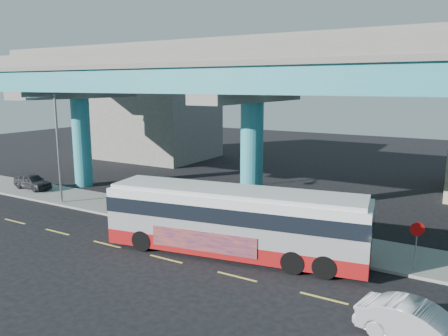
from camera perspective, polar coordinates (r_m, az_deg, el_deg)
The scene contains 10 objects.
ground at distance 22.46m, azimuth -7.09°, elevation -11.47°, with size 120.00×120.00×0.00m, color black.
sidewalk at distance 26.72m, azimuth 0.13°, elevation -7.53°, with size 70.00×4.00×0.15m, color gray.
lane_markings at distance 22.24m, azimuth -7.57°, elevation -11.69°, with size 58.00×0.12×0.01m.
viaduct at distance 28.55m, azimuth 3.87°, elevation 12.10°, with size 52.00×12.40×11.70m.
building_concrete at distance 52.19m, azimuth -8.70°, elevation 6.29°, with size 12.00×10.00×9.00m, color gray.
transit_bus at distance 22.05m, azimuth 1.38°, elevation -6.66°, with size 13.51×4.94×3.40m.
sedan at distance 16.62m, azimuth 24.23°, elevation -18.22°, with size 4.28×2.13×1.35m, color #ABABB0.
parked_car at distance 38.74m, azimuth -23.72°, elevation -1.61°, with size 3.71×1.66×1.24m, color #2E2E33.
street_lamp at distance 32.54m, azimuth -21.73°, elevation 4.17°, with size 0.50×2.51×7.70m.
stop_sign at distance 21.76m, azimuth 23.87°, elevation -8.12°, with size 0.63×0.33×2.28m.
Camera 1 is at (12.77, -16.42, 8.47)m, focal length 35.00 mm.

